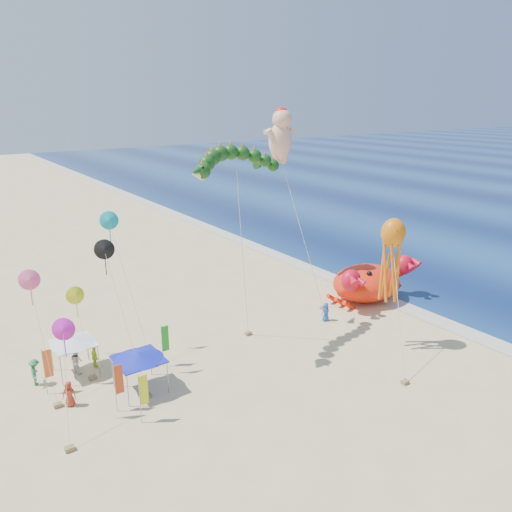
{
  "coord_description": "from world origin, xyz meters",
  "views": [
    {
      "loc": [
        -23.02,
        -28.03,
        18.1
      ],
      "look_at": [
        -2.0,
        2.0,
        6.5
      ],
      "focal_mm": 35.0,
      "sensor_mm": 36.0,
      "label": 1
    }
  ],
  "objects_px": {
    "dragon_kite": "(235,165)",
    "cherub_kite": "(281,135)",
    "crab_inflatable": "(368,282)",
    "canopy_white": "(73,341)",
    "octopus_kite": "(392,254)",
    "canopy_blue": "(139,356)"
  },
  "relations": [
    {
      "from": "crab_inflatable",
      "to": "canopy_blue",
      "type": "xyz_separation_m",
      "value": [
        -23.49,
        -2.32,
        0.67
      ]
    },
    {
      "from": "octopus_kite",
      "to": "dragon_kite",
      "type": "bearing_deg",
      "value": 142.46
    },
    {
      "from": "cherub_kite",
      "to": "octopus_kite",
      "type": "height_order",
      "value": "cherub_kite"
    },
    {
      "from": "cherub_kite",
      "to": "canopy_white",
      "type": "relative_size",
      "value": 5.85
    },
    {
      "from": "canopy_blue",
      "to": "canopy_white",
      "type": "relative_size",
      "value": 1.07
    },
    {
      "from": "crab_inflatable",
      "to": "octopus_kite",
      "type": "bearing_deg",
      "value": -128.9
    },
    {
      "from": "canopy_blue",
      "to": "dragon_kite",
      "type": "bearing_deg",
      "value": 12.55
    },
    {
      "from": "dragon_kite",
      "to": "canopy_white",
      "type": "height_order",
      "value": "dragon_kite"
    },
    {
      "from": "dragon_kite",
      "to": "canopy_blue",
      "type": "xyz_separation_m",
      "value": [
        -8.69,
        -1.94,
        -11.25
      ]
    },
    {
      "from": "crab_inflatable",
      "to": "canopy_white",
      "type": "height_order",
      "value": "crab_inflatable"
    },
    {
      "from": "cherub_kite",
      "to": "crab_inflatable",
      "type": "bearing_deg",
      "value": -33.97
    },
    {
      "from": "dragon_kite",
      "to": "cherub_kite",
      "type": "distance_m",
      "value": 9.48
    },
    {
      "from": "dragon_kite",
      "to": "canopy_blue",
      "type": "bearing_deg",
      "value": -167.45
    },
    {
      "from": "crab_inflatable",
      "to": "canopy_blue",
      "type": "height_order",
      "value": "crab_inflatable"
    },
    {
      "from": "crab_inflatable",
      "to": "canopy_blue",
      "type": "distance_m",
      "value": 23.61
    },
    {
      "from": "octopus_kite",
      "to": "canopy_blue",
      "type": "relative_size",
      "value": 3.15
    },
    {
      "from": "canopy_blue",
      "to": "canopy_white",
      "type": "xyz_separation_m",
      "value": [
        -2.8,
        4.61,
        -0.0
      ]
    },
    {
      "from": "crab_inflatable",
      "to": "canopy_white",
      "type": "distance_m",
      "value": 26.4
    },
    {
      "from": "crab_inflatable",
      "to": "octopus_kite",
      "type": "height_order",
      "value": "octopus_kite"
    },
    {
      "from": "dragon_kite",
      "to": "canopy_blue",
      "type": "relative_size",
      "value": 4.63
    },
    {
      "from": "octopus_kite",
      "to": "canopy_white",
      "type": "distance_m",
      "value": 23.1
    },
    {
      "from": "canopy_blue",
      "to": "canopy_white",
      "type": "bearing_deg",
      "value": 121.32
    }
  ]
}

